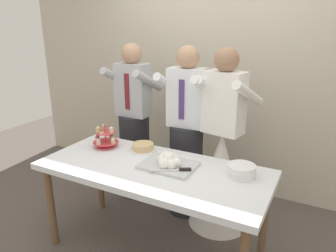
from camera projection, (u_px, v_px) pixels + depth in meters
ground_plane at (154, 250)px, 2.69m from camera, size 8.00×8.00×0.00m
rear_wall at (218, 61)px, 3.44m from camera, size 5.20×0.10×2.90m
dessert_table at (153, 176)px, 2.48m from camera, size 1.80×0.80×0.78m
cupcake_stand at (105, 137)px, 2.83m from camera, size 0.23×0.23×0.21m
main_cake_tray at (168, 162)px, 2.44m from camera, size 0.42×0.33×0.12m
plate_stack at (242, 171)px, 2.29m from camera, size 0.21×0.21×0.09m
round_cake at (143, 147)px, 2.77m from camera, size 0.24×0.24×0.06m
person_groom at (186, 143)px, 3.04m from camera, size 0.48×0.51×1.66m
person_bride at (221, 167)px, 2.89m from camera, size 0.57×0.56×1.66m
person_guest at (134, 131)px, 3.37m from camera, size 0.46×0.49×1.66m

